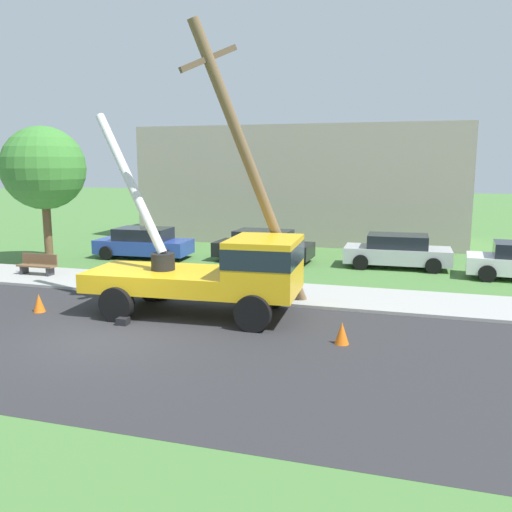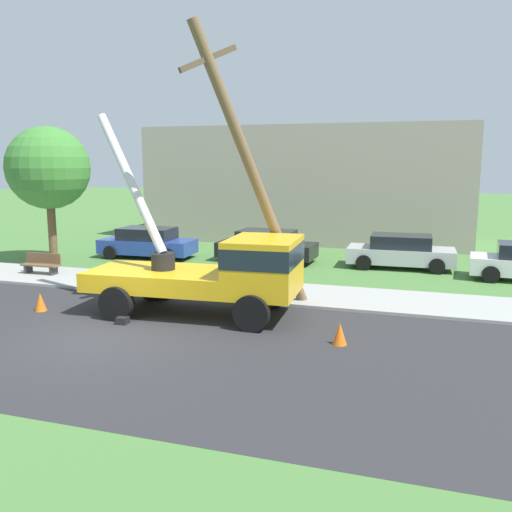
{
  "view_description": "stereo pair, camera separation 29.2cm",
  "coord_description": "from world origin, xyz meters",
  "px_view_note": "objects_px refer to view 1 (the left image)",
  "views": [
    {
      "loc": [
        7.59,
        -11.67,
        4.47
      ],
      "look_at": [
        2.98,
        3.75,
        1.66
      ],
      "focal_mm": 38.03,
      "sensor_mm": 36.0,
      "label": 1
    },
    {
      "loc": [
        7.87,
        -11.59,
        4.47
      ],
      "look_at": [
        2.98,
        3.75,
        1.66
      ],
      "focal_mm": 38.03,
      "sensor_mm": 36.0,
      "label": 2
    }
  ],
  "objects_px": {
    "utility_truck": "(221,269)",
    "parked_sedan_blue": "(144,243)",
    "traffic_cone_ahead": "(342,333)",
    "park_bench": "(38,265)",
    "parked_sedan_black": "(263,246)",
    "parked_sedan_silver": "(397,251)",
    "traffic_cone_behind": "(39,303)",
    "roadside_tree_near": "(44,169)",
    "leaning_utility_pole": "(251,169)"
  },
  "relations": [
    {
      "from": "traffic_cone_behind",
      "to": "parked_sedan_blue",
      "type": "height_order",
      "value": "parked_sedan_blue"
    },
    {
      "from": "parked_sedan_silver",
      "to": "utility_truck",
      "type": "bearing_deg",
      "value": -117.03
    },
    {
      "from": "traffic_cone_ahead",
      "to": "parked_sedan_silver",
      "type": "bearing_deg",
      "value": 85.13
    },
    {
      "from": "parked_sedan_silver",
      "to": "park_bench",
      "type": "distance_m",
      "value": 14.71
    },
    {
      "from": "traffic_cone_behind",
      "to": "parked_sedan_black",
      "type": "height_order",
      "value": "parked_sedan_black"
    },
    {
      "from": "roadside_tree_near",
      "to": "parked_sedan_black",
      "type": "bearing_deg",
      "value": 19.5
    },
    {
      "from": "parked_sedan_silver",
      "to": "roadside_tree_near",
      "type": "bearing_deg",
      "value": -166.99
    },
    {
      "from": "utility_truck",
      "to": "leaning_utility_pole",
      "type": "relative_size",
      "value": 0.83
    },
    {
      "from": "parked_sedan_blue",
      "to": "utility_truck",
      "type": "bearing_deg",
      "value": -49.73
    },
    {
      "from": "park_bench",
      "to": "utility_truck",
      "type": "bearing_deg",
      "value": -19.37
    },
    {
      "from": "traffic_cone_ahead",
      "to": "roadside_tree_near",
      "type": "xyz_separation_m",
      "value": [
        -13.96,
        7.14,
        3.9
      ]
    },
    {
      "from": "leaning_utility_pole",
      "to": "parked_sedan_blue",
      "type": "xyz_separation_m",
      "value": [
        -7.52,
        7.25,
        -3.54
      ]
    },
    {
      "from": "leaning_utility_pole",
      "to": "traffic_cone_ahead",
      "type": "relative_size",
      "value": 14.88
    },
    {
      "from": "utility_truck",
      "to": "roadside_tree_near",
      "type": "relative_size",
      "value": 1.15
    },
    {
      "from": "parked_sedan_blue",
      "to": "parked_sedan_black",
      "type": "distance_m",
      "value": 5.67
    },
    {
      "from": "utility_truck",
      "to": "parked_sedan_silver",
      "type": "distance_m",
      "value": 10.22
    },
    {
      "from": "utility_truck",
      "to": "parked_sedan_silver",
      "type": "bearing_deg",
      "value": 62.97
    },
    {
      "from": "leaning_utility_pole",
      "to": "parked_sedan_silver",
      "type": "bearing_deg",
      "value": 64.31
    },
    {
      "from": "leaning_utility_pole",
      "to": "traffic_cone_ahead",
      "type": "distance_m",
      "value": 5.53
    },
    {
      "from": "parked_sedan_blue",
      "to": "parked_sedan_silver",
      "type": "distance_m",
      "value": 11.53
    },
    {
      "from": "utility_truck",
      "to": "parked_sedan_blue",
      "type": "bearing_deg",
      "value": 130.27
    },
    {
      "from": "parked_sedan_blue",
      "to": "parked_sedan_silver",
      "type": "height_order",
      "value": "same"
    },
    {
      "from": "utility_truck",
      "to": "leaning_utility_pole",
      "type": "height_order",
      "value": "leaning_utility_pole"
    },
    {
      "from": "traffic_cone_behind",
      "to": "parked_sedan_silver",
      "type": "height_order",
      "value": "parked_sedan_silver"
    },
    {
      "from": "utility_truck",
      "to": "parked_sedan_silver",
      "type": "xyz_separation_m",
      "value": [
        4.63,
        9.08,
        -0.7
      ]
    },
    {
      "from": "traffic_cone_ahead",
      "to": "traffic_cone_behind",
      "type": "bearing_deg",
      "value": 178.04
    },
    {
      "from": "parked_sedan_black",
      "to": "traffic_cone_ahead",
      "type": "bearing_deg",
      "value": -64.34
    },
    {
      "from": "traffic_cone_ahead",
      "to": "parked_sedan_blue",
      "type": "bearing_deg",
      "value": 137.85
    },
    {
      "from": "traffic_cone_ahead",
      "to": "parked_sedan_black",
      "type": "relative_size",
      "value": 0.13
    },
    {
      "from": "leaning_utility_pole",
      "to": "parked_sedan_black",
      "type": "xyz_separation_m",
      "value": [
        -1.9,
        7.99,
        -3.54
      ]
    },
    {
      "from": "utility_truck",
      "to": "park_bench",
      "type": "height_order",
      "value": "utility_truck"
    },
    {
      "from": "parked_sedan_silver",
      "to": "park_bench",
      "type": "relative_size",
      "value": 2.77
    },
    {
      "from": "traffic_cone_ahead",
      "to": "roadside_tree_near",
      "type": "distance_m",
      "value": 16.15
    },
    {
      "from": "parked_sedan_blue",
      "to": "roadside_tree_near",
      "type": "height_order",
      "value": "roadside_tree_near"
    },
    {
      "from": "traffic_cone_ahead",
      "to": "roadside_tree_near",
      "type": "relative_size",
      "value": 0.09
    },
    {
      "from": "leaning_utility_pole",
      "to": "parked_sedan_blue",
      "type": "relative_size",
      "value": 1.86
    },
    {
      "from": "traffic_cone_behind",
      "to": "parked_sedan_black",
      "type": "bearing_deg",
      "value": 67.37
    },
    {
      "from": "traffic_cone_ahead",
      "to": "utility_truck",
      "type": "bearing_deg",
      "value": 158.23
    },
    {
      "from": "parked_sedan_silver",
      "to": "traffic_cone_behind",
      "type": "bearing_deg",
      "value": -134.36
    },
    {
      "from": "roadside_tree_near",
      "to": "traffic_cone_behind",
      "type": "bearing_deg",
      "value": -54.77
    },
    {
      "from": "parked_sedan_silver",
      "to": "park_bench",
      "type": "height_order",
      "value": "parked_sedan_silver"
    },
    {
      "from": "traffic_cone_behind",
      "to": "parked_sedan_blue",
      "type": "distance_m",
      "value": 9.39
    },
    {
      "from": "parked_sedan_black",
      "to": "roadside_tree_near",
      "type": "bearing_deg",
      "value": -160.5
    },
    {
      "from": "traffic_cone_ahead",
      "to": "traffic_cone_behind",
      "type": "distance_m",
      "value": 9.14
    },
    {
      "from": "utility_truck",
      "to": "roadside_tree_near",
      "type": "distance_m",
      "value": 12.0
    },
    {
      "from": "leaning_utility_pole",
      "to": "park_bench",
      "type": "distance_m",
      "value": 10.45
    },
    {
      "from": "parked_sedan_silver",
      "to": "roadside_tree_near",
      "type": "xyz_separation_m",
      "value": [
        -14.86,
        -3.43,
        3.47
      ]
    },
    {
      "from": "parked_sedan_blue",
      "to": "traffic_cone_behind",
      "type": "bearing_deg",
      "value": -81.11
    },
    {
      "from": "traffic_cone_ahead",
      "to": "park_bench",
      "type": "xyz_separation_m",
      "value": [
        -12.53,
        4.58,
        0.18
      ]
    },
    {
      "from": "traffic_cone_behind",
      "to": "roadside_tree_near",
      "type": "relative_size",
      "value": 0.09
    }
  ]
}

